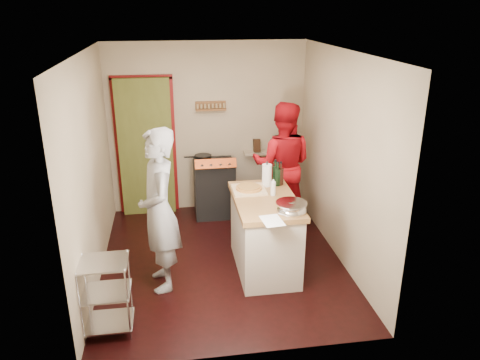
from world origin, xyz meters
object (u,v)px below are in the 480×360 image
Objects in this scene: stove at (214,187)px; wire_shelving at (106,293)px; island at (265,232)px; person_stripe at (159,211)px; person_red at (282,165)px.

stove is 2.94m from wire_shelving.
stove is 1.26× the size of wire_shelving.
stove is at bearing 105.17° from island.
wire_shelving is at bearing -43.73° from person_stripe.
wire_shelving is at bearing -152.03° from island.
island is 0.74× the size of person_stripe.
person_stripe is (-1.24, -0.18, 0.45)m from island.
person_red is at bearing 43.72° from wire_shelving.
wire_shelving is 0.57× the size of island.
person_red reaches higher than stove.
island is at bearing 89.83° from person_stripe.
island is at bearing -74.83° from stove.
island is at bearing 85.73° from person_red.
wire_shelving is (-1.33, -2.62, -0.01)m from stove.
person_stripe is at bearing -112.98° from stove.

